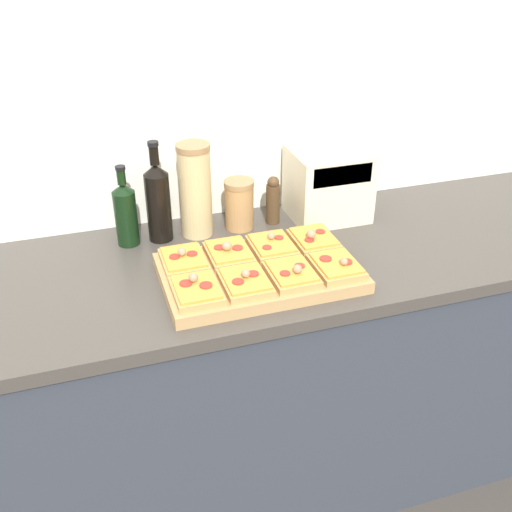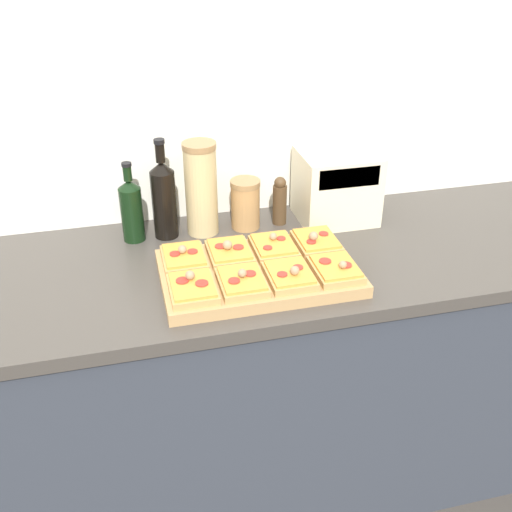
{
  "view_description": "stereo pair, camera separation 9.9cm",
  "coord_description": "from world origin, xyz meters",
  "px_view_note": "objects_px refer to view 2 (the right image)",
  "views": [
    {
      "loc": [
        -0.41,
        -1.13,
        1.81
      ],
      "look_at": [
        0.03,
        0.24,
        0.97
      ],
      "focal_mm": 42.0,
      "sensor_mm": 36.0,
      "label": 1
    },
    {
      "loc": [
        -0.31,
        -1.16,
        1.81
      ],
      "look_at": [
        0.03,
        0.24,
        0.97
      ],
      "focal_mm": 42.0,
      "sensor_mm": 36.0,
      "label": 2
    }
  ],
  "objects_px": {
    "cutting_board": "(259,273)",
    "toaster_oven": "(336,186)",
    "olive_oil_bottle": "(132,209)",
    "wine_bottle": "(164,198)",
    "grain_jar_short": "(245,204)",
    "grain_jar_tall": "(201,189)",
    "pepper_mill": "(280,201)"
  },
  "relations": [
    {
      "from": "olive_oil_bottle",
      "to": "grain_jar_tall",
      "type": "relative_size",
      "value": 0.86
    },
    {
      "from": "olive_oil_bottle",
      "to": "grain_jar_short",
      "type": "bearing_deg",
      "value": -0.0
    },
    {
      "from": "wine_bottle",
      "to": "olive_oil_bottle",
      "type": "bearing_deg",
      "value": 180.0
    },
    {
      "from": "wine_bottle",
      "to": "toaster_oven",
      "type": "distance_m",
      "value": 0.56
    },
    {
      "from": "grain_jar_short",
      "to": "pepper_mill",
      "type": "distance_m",
      "value": 0.11
    },
    {
      "from": "wine_bottle",
      "to": "grain_jar_tall",
      "type": "distance_m",
      "value": 0.12
    },
    {
      "from": "olive_oil_bottle",
      "to": "grain_jar_tall",
      "type": "bearing_deg",
      "value": -0.0
    },
    {
      "from": "wine_bottle",
      "to": "pepper_mill",
      "type": "height_order",
      "value": "wine_bottle"
    },
    {
      "from": "wine_bottle",
      "to": "pepper_mill",
      "type": "relative_size",
      "value": 1.96
    },
    {
      "from": "grain_jar_tall",
      "to": "pepper_mill",
      "type": "relative_size",
      "value": 1.84
    },
    {
      "from": "cutting_board",
      "to": "olive_oil_bottle",
      "type": "distance_m",
      "value": 0.46
    },
    {
      "from": "grain_jar_tall",
      "to": "toaster_oven",
      "type": "relative_size",
      "value": 1.1
    },
    {
      "from": "olive_oil_bottle",
      "to": "wine_bottle",
      "type": "relative_size",
      "value": 0.8
    },
    {
      "from": "cutting_board",
      "to": "grain_jar_tall",
      "type": "xyz_separation_m",
      "value": [
        -0.1,
        0.31,
        0.13
      ]
    },
    {
      "from": "wine_bottle",
      "to": "grain_jar_short",
      "type": "relative_size",
      "value": 1.96
    },
    {
      "from": "cutting_board",
      "to": "pepper_mill",
      "type": "relative_size",
      "value": 3.34
    },
    {
      "from": "pepper_mill",
      "to": "toaster_oven",
      "type": "bearing_deg",
      "value": -2.49
    },
    {
      "from": "cutting_board",
      "to": "wine_bottle",
      "type": "height_order",
      "value": "wine_bottle"
    },
    {
      "from": "olive_oil_bottle",
      "to": "grain_jar_short",
      "type": "xyz_separation_m",
      "value": [
        0.35,
        -0.0,
        -0.02
      ]
    },
    {
      "from": "wine_bottle",
      "to": "grain_jar_short",
      "type": "height_order",
      "value": "wine_bottle"
    },
    {
      "from": "grain_jar_short",
      "to": "olive_oil_bottle",
      "type": "bearing_deg",
      "value": 180.0
    },
    {
      "from": "pepper_mill",
      "to": "grain_jar_tall",
      "type": "bearing_deg",
      "value": 180.0
    },
    {
      "from": "olive_oil_bottle",
      "to": "grain_jar_tall",
      "type": "height_order",
      "value": "grain_jar_tall"
    },
    {
      "from": "grain_jar_short",
      "to": "toaster_oven",
      "type": "distance_m",
      "value": 0.3
    },
    {
      "from": "cutting_board",
      "to": "wine_bottle",
      "type": "bearing_deg",
      "value": 124.97
    },
    {
      "from": "cutting_board",
      "to": "toaster_oven",
      "type": "bearing_deg",
      "value": 42.29
    },
    {
      "from": "grain_jar_short",
      "to": "cutting_board",
      "type": "bearing_deg",
      "value": -96.41
    },
    {
      "from": "olive_oil_bottle",
      "to": "wine_bottle",
      "type": "height_order",
      "value": "wine_bottle"
    },
    {
      "from": "grain_jar_tall",
      "to": "toaster_oven",
      "type": "bearing_deg",
      "value": -1.06
    },
    {
      "from": "olive_oil_bottle",
      "to": "pepper_mill",
      "type": "bearing_deg",
      "value": -0.0
    },
    {
      "from": "grain_jar_tall",
      "to": "grain_jar_short",
      "type": "height_order",
      "value": "grain_jar_tall"
    },
    {
      "from": "toaster_oven",
      "to": "grain_jar_short",
      "type": "bearing_deg",
      "value": 178.45
    }
  ]
}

